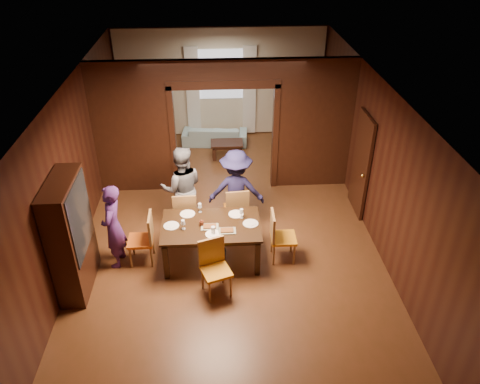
{
  "coord_description": "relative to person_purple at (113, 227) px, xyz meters",
  "views": [
    {
      "loc": [
        -0.2,
        -7.58,
        5.48
      ],
      "look_at": [
        0.22,
        -0.4,
        1.05
      ],
      "focal_mm": 35.0,
      "sensor_mm": 36.0,
      "label": 1
    }
  ],
  "objects": [
    {
      "name": "wineglass_right",
      "position": [
        2.21,
        0.18,
        0.07
      ],
      "size": [
        0.08,
        0.08,
        0.18
      ],
      "primitive_type": null,
      "color": "silver",
      "rests_on": "dining_table"
    },
    {
      "name": "wineglass_far",
      "position": [
        1.48,
        0.4,
        0.07
      ],
      "size": [
        0.08,
        0.08,
        0.18
      ],
      "primitive_type": null,
      "color": "silver",
      "rests_on": "dining_table"
    },
    {
      "name": "window_far",
      "position": [
        1.99,
        5.41,
        0.92
      ],
      "size": [
        1.2,
        0.03,
        1.3
      ],
      "primitive_type": "cube",
      "color": "silver",
      "rests_on": "back_wall"
    },
    {
      "name": "person_navy",
      "position": [
        2.16,
        1.0,
        0.05
      ],
      "size": [
        1.12,
        0.7,
        1.66
      ],
      "primitive_type": "imported",
      "rotation": [
        0.0,
        0.0,
        3.06
      ],
      "color": "#1A183D",
      "rests_on": "floor"
    },
    {
      "name": "dining_table",
      "position": [
        1.67,
        -0.0,
        -0.4
      ],
      "size": [
        1.71,
        1.06,
        0.76
      ],
      "primitive_type": "cube",
      "color": "black",
      "rests_on": "floor"
    },
    {
      "name": "chair_far_r",
      "position": [
        2.15,
        0.91,
        -0.3
      ],
      "size": [
        0.48,
        0.48,
        0.97
      ],
      "primitive_type": null,
      "rotation": [
        0.0,
        0.0,
        3.23
      ],
      "color": "orange",
      "rests_on": "floor"
    },
    {
      "name": "coffee_table",
      "position": [
        2.08,
        4.02,
        -0.58
      ],
      "size": [
        0.8,
        0.5,
        0.4
      ],
      "primitive_type": "cube",
      "color": "black",
      "rests_on": "floor"
    },
    {
      "name": "ceiling",
      "position": [
        1.99,
        0.97,
        2.12
      ],
      "size": [
        5.5,
        9.0,
        0.02
      ],
      "primitive_type": "cube",
      "color": "silver",
      "rests_on": "room_walls"
    },
    {
      "name": "door_right",
      "position": [
        4.69,
        1.47,
        0.27
      ],
      "size": [
        0.06,
        0.9,
        2.1
      ],
      "primitive_type": "cube",
      "color": "black",
      "rests_on": "floor"
    },
    {
      "name": "platter_a",
      "position": [
        1.65,
        -0.08,
        -0.01
      ],
      "size": [
        0.3,
        0.2,
        0.04
      ],
      "primitive_type": "cube",
      "color": "gray",
      "rests_on": "dining_table"
    },
    {
      "name": "plate_far_r",
      "position": [
        2.12,
        0.28,
        -0.02
      ],
      "size": [
        0.27,
        0.27,
        0.01
      ],
      "primitive_type": "cylinder",
      "color": "white",
      "rests_on": "dining_table"
    },
    {
      "name": "platter_b",
      "position": [
        1.94,
        -0.21,
        -0.01
      ],
      "size": [
        0.3,
        0.2,
        0.04
      ],
      "primitive_type": "cube",
      "color": "gray",
      "rests_on": "dining_table"
    },
    {
      "name": "tumbler",
      "position": [
        1.71,
        -0.26,
        0.05
      ],
      "size": [
        0.07,
        0.07,
        0.14
      ],
      "primitive_type": "cylinder",
      "color": "silver",
      "rests_on": "dining_table"
    },
    {
      "name": "wineglass_left",
      "position": [
        1.2,
        -0.1,
        0.07
      ],
      "size": [
        0.08,
        0.08,
        0.18
      ],
      "primitive_type": null,
      "color": "silver",
      "rests_on": "dining_table"
    },
    {
      "name": "curtain_right",
      "position": [
        2.74,
        5.37,
        0.47
      ],
      "size": [
        0.35,
        0.06,
        2.4
      ],
      "primitive_type": "cube",
      "color": "white",
      "rests_on": "back_wall"
    },
    {
      "name": "person_purple",
      "position": [
        0.0,
        0.0,
        0.0
      ],
      "size": [
        0.42,
        0.6,
        1.57
      ],
      "primitive_type": "imported",
      "rotation": [
        0.0,
        0.0,
        -1.66
      ],
      "color": "#462263",
      "rests_on": "floor"
    },
    {
      "name": "chair_far_l",
      "position": [
        1.18,
        0.82,
        -0.3
      ],
      "size": [
        0.46,
        0.46,
        0.97
      ],
      "primitive_type": null,
      "rotation": [
        0.0,
        0.0,
        3.18
      ],
      "color": "orange",
      "rests_on": "floor"
    },
    {
      "name": "room_walls",
      "position": [
        1.99,
        2.86,
        0.72
      ],
      "size": [
        5.52,
        9.01,
        2.9
      ],
      "color": "black",
      "rests_on": "floor"
    },
    {
      "name": "chair_right",
      "position": [
        2.94,
        -0.05,
        -0.3
      ],
      "size": [
        0.45,
        0.45,
        0.97
      ],
      "primitive_type": null,
      "rotation": [
        0.0,
        0.0,
        1.56
      ],
      "color": "orange",
      "rests_on": "floor"
    },
    {
      "name": "hutch",
      "position": [
        -0.54,
        -0.53,
        0.22
      ],
      "size": [
        0.4,
        1.2,
        2.0
      ],
      "primitive_type": "cube",
      "color": "black",
      "rests_on": "floor"
    },
    {
      "name": "serving_bowl",
      "position": [
        1.76,
        0.1,
        0.02
      ],
      "size": [
        0.35,
        0.35,
        0.09
      ],
      "primitive_type": "imported",
      "color": "black",
      "rests_on": "dining_table"
    },
    {
      "name": "floor",
      "position": [
        1.99,
        0.97,
        -0.78
      ],
      "size": [
        9.0,
        9.0,
        0.0
      ],
      "primitive_type": "plane",
      "color": "#563318",
      "rests_on": "ground"
    },
    {
      "name": "person_grey",
      "position": [
        1.13,
        1.08,
        0.07
      ],
      "size": [
        0.89,
        0.73,
        1.72
      ],
      "primitive_type": "imported",
      "rotation": [
        0.0,
        0.0,
        3.23
      ],
      "color": "slate",
      "rests_on": "floor"
    },
    {
      "name": "sofa",
      "position": [
        1.79,
        4.82,
        -0.54
      ],
      "size": [
        1.76,
        0.82,
        0.5
      ],
      "primitive_type": "imported",
      "rotation": [
        0.0,
        0.0,
        3.05
      ],
      "color": "#9BC2CB",
      "rests_on": "floor"
    },
    {
      "name": "curtain_left",
      "position": [
        1.24,
        5.37,
        0.47
      ],
      "size": [
        0.35,
        0.06,
        2.4
      ],
      "primitive_type": "cube",
      "color": "white",
      "rests_on": "back_wall"
    },
    {
      "name": "plate_left",
      "position": [
        0.99,
        -0.01,
        -0.02
      ],
      "size": [
        0.27,
        0.27,
        0.01
      ],
      "primitive_type": "cylinder",
      "color": "silver",
      "rests_on": "dining_table"
    },
    {
      "name": "plate_right",
      "position": [
        2.36,
        -0.02,
        -0.02
      ],
      "size": [
        0.27,
        0.27,
        0.01
      ],
      "primitive_type": "cylinder",
      "color": "silver",
      "rests_on": "dining_table"
    },
    {
      "name": "chair_near",
      "position": [
        1.74,
        -0.87,
        -0.3
      ],
      "size": [
        0.56,
        0.56,
        0.97
      ],
      "primitive_type": null,
      "rotation": [
        0.0,
        0.0,
        0.34
      ],
      "color": "orange",
      "rests_on": "floor"
    },
    {
      "name": "plate_near",
      "position": [
        1.71,
        -0.29,
        -0.02
      ],
      "size": [
        0.27,
        0.27,
        0.01
      ],
      "primitive_type": "cylinder",
      "color": "white",
      "rests_on": "dining_table"
    },
    {
      "name": "plate_far_l",
      "position": [
        1.25,
        0.34,
        -0.02
      ],
      "size": [
        0.27,
        0.27,
        0.01
      ],
      "primitive_type": "cylinder",
      "color": "white",
      "rests_on": "dining_table"
    },
    {
      "name": "chair_left",
      "position": [
        0.43,
        0.02,
        -0.3
      ],
      "size": [
        0.45,
        0.45,
        0.97
      ],
      "primitive_type": null,
      "rotation": [
        0.0,
        0.0,
        -1.55
      ],
      "color": "#CB5513",
      "rests_on": "floor"
    },
    {
      "name": "condiment_jar",
      "position": [
        1.51,
        -0.02,
        0.03
      ],
      "size": [
        0.08,
        0.08,
        0.11
      ],
      "primitive_type": null,
      "color": "#4C1F11",
      "rests_on": "dining_table"
    }
  ]
}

